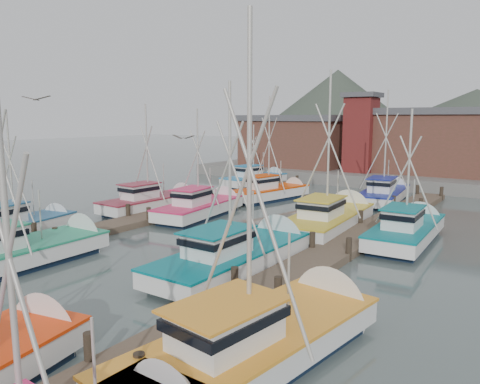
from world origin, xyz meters
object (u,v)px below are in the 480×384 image
Objects in this scene: lookout_tower at (361,132)px; boat_4 at (22,252)px; boat_12 at (274,192)px; boat_8 at (204,207)px.

lookout_tower is 38.09m from boat_4.
boat_12 is at bearing 87.35° from boat_4.
lookout_tower is 24.36m from boat_8.
boat_8 is (-0.15, 13.99, -0.01)m from boat_4.
lookout_tower is at bearing 76.07° from boat_8.
boat_12 is (0.51, 22.85, -0.00)m from boat_4.
boat_12 is at bearing 78.57° from boat_8.
boat_12 reaches higher than boat_8.
boat_12 is (-2.14, -14.84, -4.87)m from lookout_tower.
boat_4 reaches higher than boat_8.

